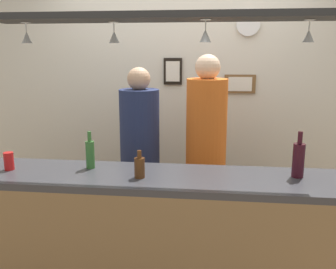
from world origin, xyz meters
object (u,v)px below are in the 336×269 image
drink_can (9,161)px  wall_clock (248,24)px  person_right_orange_shirt (206,138)px  picture_frame_lower_pair (240,84)px  picture_frame_crest (173,71)px  bottle_wine_dark_red (298,159)px  person_middle_navy_shirt (140,144)px  bottle_beer_brown_stubby (140,167)px  bottle_beer_green_import (90,154)px

drink_can → wall_clock: (1.69, 1.40, 0.99)m
person_right_orange_shirt → picture_frame_lower_pair: bearing=64.0°
picture_frame_crest → drink_can: bearing=-124.7°
bottle_wine_dark_red → picture_frame_lower_pair: 1.41m
person_middle_navy_shirt → bottle_beer_brown_stubby: size_ratio=9.18×
bottle_beer_green_import → wall_clock: (1.15, 1.30, 0.94)m
bottle_beer_brown_stubby → picture_frame_crest: 1.56m
drink_can → picture_frame_lower_pair: (1.63, 1.41, 0.43)m
person_right_orange_shirt → bottle_beer_green_import: (-0.79, -0.68, 0.02)m
person_right_orange_shirt → picture_frame_crest: (-0.35, 0.63, 0.52)m
person_middle_navy_shirt → wall_clock: (0.93, 0.63, 1.04)m
wall_clock → drink_can: bearing=-140.3°
bottle_wine_dark_red → person_middle_navy_shirt: bearing=149.0°
person_right_orange_shirt → picture_frame_lower_pair: (0.31, 0.63, 0.41)m
person_right_orange_shirt → picture_frame_crest: size_ratio=6.76×
picture_frame_lower_pair → picture_frame_crest: bearing=180.0°
bottle_wine_dark_red → picture_frame_lower_pair: bearing=102.4°
bottle_beer_green_import → drink_can: size_ratio=2.13×
person_middle_navy_shirt → drink_can: (-0.76, -0.78, 0.05)m
drink_can → picture_frame_crest: size_ratio=0.47×
bottle_beer_brown_stubby → picture_frame_lower_pair: 1.68m
bottle_beer_brown_stubby → drink_can: 0.92m
bottle_wine_dark_red → bottle_beer_green_import: bearing=178.9°
bottle_beer_green_import → bottle_beer_brown_stubby: bearing=-22.8°
picture_frame_lower_pair → picture_frame_crest: picture_frame_crest is taller
bottle_wine_dark_red → drink_can: (-1.93, -0.07, -0.06)m
bottle_beer_brown_stubby → bottle_beer_green_import: 0.41m
picture_frame_lower_pair → picture_frame_crest: size_ratio=1.15×
bottle_beer_brown_stubby → wall_clock: wall_clock is taller
person_middle_navy_shirt → bottle_beer_green_import: bearing=-107.8°
person_middle_navy_shirt → bottle_beer_brown_stubby: (0.16, -0.83, 0.06)m
person_right_orange_shirt → picture_frame_crest: 0.89m
person_right_orange_shirt → picture_frame_lower_pair: 0.81m
picture_frame_lower_pair → wall_clock: size_ratio=1.36×
drink_can → wall_clock: size_ratio=0.55×
person_middle_navy_shirt → person_right_orange_shirt: (0.57, -0.00, 0.07)m
person_middle_navy_shirt → bottle_beer_green_import: (-0.22, -0.68, 0.09)m
wall_clock → bottle_beer_brown_stubby: bearing=-117.8°
bottle_beer_brown_stubby → picture_frame_crest: bearing=87.7°
bottle_beer_green_import → picture_frame_crest: size_ratio=1.00×
person_middle_navy_shirt → bottle_wine_dark_red: person_middle_navy_shirt is taller
bottle_wine_dark_red → drink_can: 1.93m
bottle_wine_dark_red → bottle_beer_green_import: size_ratio=1.15×
person_right_orange_shirt → person_middle_navy_shirt: bearing=180.0°
drink_can → bottle_wine_dark_red: bearing=2.2°
drink_can → picture_frame_crest: bearing=55.3°
person_right_orange_shirt → bottle_wine_dark_red: (0.60, -0.70, 0.04)m
drink_can → person_right_orange_shirt: bearing=30.4°
person_middle_navy_shirt → picture_frame_lower_pair: (0.88, 0.63, 0.47)m
bottle_wine_dark_red → picture_frame_crest: (-0.95, 1.33, 0.49)m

